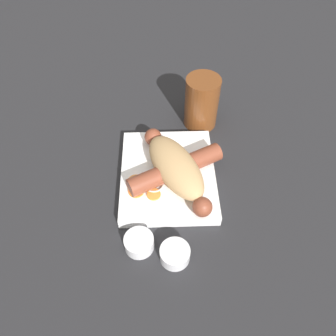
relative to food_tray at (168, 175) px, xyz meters
name	(u,v)px	position (x,y,z in m)	size (l,w,h in m)	color
ground_plane	(168,178)	(0.00, 0.00, -0.01)	(3.00, 3.00, 0.00)	#232326
food_tray	(168,175)	(0.00, 0.00, 0.00)	(0.20, 0.17, 0.02)	white
bread_roll	(175,166)	(0.01, 0.01, 0.03)	(0.17, 0.13, 0.05)	tan
sausage	(176,169)	(0.01, 0.01, 0.03)	(0.19, 0.17, 0.03)	brown
pickled_veggies	(146,186)	(0.03, -0.04, 0.01)	(0.06, 0.07, 0.00)	#F99E4C
condiment_cup_near	(139,243)	(0.13, -0.05, 0.00)	(0.05, 0.05, 0.02)	white
condiment_cup_far	(175,254)	(0.15, 0.01, 0.00)	(0.05, 0.05, 0.02)	white
drink_glass	(202,102)	(-0.15, 0.07, 0.04)	(0.07, 0.07, 0.11)	brown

